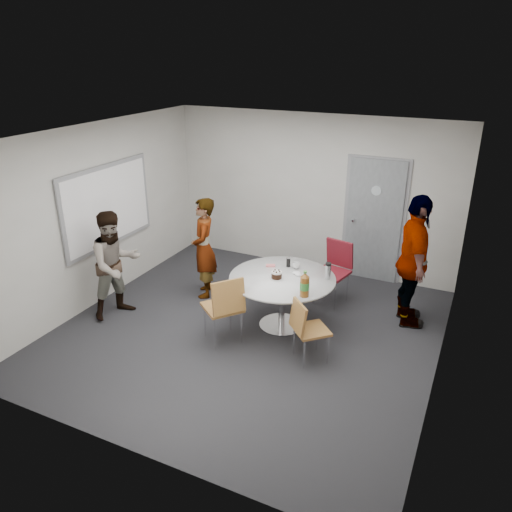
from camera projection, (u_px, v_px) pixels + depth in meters
The scene contains 15 objects.
floor at pixel (248, 331), 6.99m from camera, with size 5.00×5.00×0.00m, color black.
ceiling at pixel (246, 136), 5.93m from camera, with size 5.00×5.00×0.00m, color silver.
wall_back at pixel (312, 194), 8.54m from camera, with size 5.00×5.00×0.00m, color #B3B1AA.
wall_left at pixel (98, 215), 7.45m from camera, with size 5.00×5.00×0.00m, color #B3B1AA.
wall_right at pixel (451, 277), 5.47m from camera, with size 5.00×5.00×0.00m, color #B3B1AA.
wall_front at pixel (121, 334), 4.38m from camera, with size 5.00×5.00×0.00m, color #B3B1AA.
door at pixel (374, 221), 8.21m from camera, with size 1.02×0.17×2.12m.
whiteboard at pixel (108, 206), 7.56m from camera, with size 0.04×1.90×1.25m.
table at pixel (284, 285), 6.84m from camera, with size 1.46×1.46×1.11m.
chair_near_left at pixel (225, 304), 6.47m from camera, with size 0.68×0.67×0.98m.
chair_near_right at pixel (306, 326), 6.15m from camera, with size 0.58×0.58×0.83m.
chair_far at pixel (335, 265), 7.62m from camera, with size 0.55×0.59×0.97m.
person_main at pixel (204, 248), 7.73m from camera, with size 0.58×0.38×1.59m, color #A5C6EA.
person_left at pixel (116, 265), 7.14m from camera, with size 0.77×0.60×1.59m, color white.
person_right at pixel (413, 262), 6.85m from camera, with size 1.11×0.46×1.90m, color black.
Camera 1 is at (2.69, -5.39, 3.69)m, focal length 35.00 mm.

